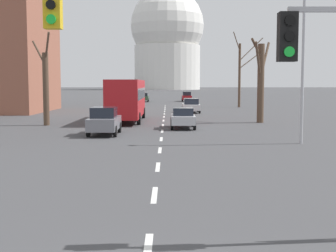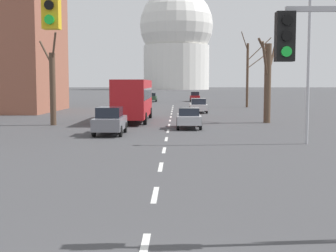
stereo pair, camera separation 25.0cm
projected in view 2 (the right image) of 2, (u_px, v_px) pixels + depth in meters
The scene contains 25 objects.
lane_stripe_0 at pixel (144, 250), 8.93m from camera, with size 0.16×2.00×0.01m, color silver.
lane_stripe_1 at pixel (155, 195), 13.41m from camera, with size 0.16×2.00×0.01m, color silver.
lane_stripe_2 at pixel (161, 167), 17.89m from camera, with size 0.16×2.00×0.01m, color silver.
lane_stripe_3 at pixel (164, 150), 22.37m from camera, with size 0.16×2.00×0.01m, color silver.
lane_stripe_4 at pixel (166, 139), 26.85m from camera, with size 0.16×2.00×0.01m, color silver.
lane_stripe_5 at pixel (168, 131), 31.33m from camera, with size 0.16×2.00×0.01m, color silver.
lane_stripe_6 at pixel (169, 125), 35.81m from camera, with size 0.16×2.00×0.01m, color silver.
lane_stripe_7 at pixel (170, 121), 40.29m from camera, with size 0.16×2.00×0.01m, color silver.
lane_stripe_8 at pixel (171, 117), 44.78m from camera, with size 0.16×2.00×0.01m, color silver.
lane_stripe_9 at pixel (171, 114), 49.26m from camera, with size 0.16×2.00×0.01m, color silver.
lane_stripe_10 at pixel (172, 111), 53.74m from camera, with size 0.16×2.00×0.01m, color silver.
lane_stripe_11 at pixel (172, 109), 58.22m from camera, with size 0.16×2.00×0.01m, color silver.
lane_stripe_12 at pixel (173, 107), 62.70m from camera, with size 0.16×2.00×0.01m, color silver.
lane_stripe_13 at pixel (173, 106), 67.18m from camera, with size 0.16×2.00×0.01m, color silver.
street_lamp_right at pixel (302, 50), 24.26m from camera, with size 1.98×0.36×8.04m.
sedan_near_left at pixel (198, 105), 51.19m from camera, with size 1.89×4.58×1.58m.
sedan_near_right at pixel (189, 118), 33.24m from camera, with size 1.73×4.09×1.48m.
sedan_mid_centre at pixel (110, 121), 29.11m from camera, with size 1.79×4.08×1.74m.
sedan_far_left at pixel (152, 97), 82.14m from camera, with size 1.72×4.59×1.56m.
sedan_far_right at pixel (195, 97), 83.88m from camera, with size 1.76×4.51×1.75m.
city_bus at pixel (133, 97), 39.35m from camera, with size 2.66×10.80×3.48m.
bare_tree_left_near at pixel (52, 85), 35.65m from camera, with size 1.99×2.44×7.00m.
bare_tree_right_near at pixel (248, 72), 62.62m from camera, with size 4.44×2.47×9.98m.
bare_tree_right_far at pixel (268, 80), 37.72m from camera, with size 2.18×3.51×6.76m.
capitol_dome at pixel (176, 39), 250.62m from camera, with size 39.20×39.20×55.38m.
Camera 2 is at (0.64, -5.43, 3.18)m, focal length 50.00 mm.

